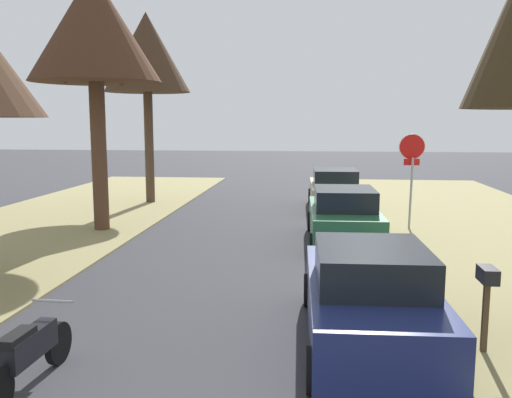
{
  "coord_description": "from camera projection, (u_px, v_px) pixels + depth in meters",
  "views": [
    {
      "loc": [
        1.6,
        -1.83,
        3.41
      ],
      "look_at": [
        0.27,
        10.68,
        1.6
      ],
      "focal_mm": 38.27,
      "sensor_mm": 36.0,
      "label": 1
    }
  ],
  "objects": [
    {
      "name": "parked_sedan_tan",
      "position": [
        334.0,
        191.0,
        21.05
      ],
      "size": [
        2.05,
        4.45,
        1.57
      ],
      "color": "tan",
      "rests_on": "ground"
    },
    {
      "name": "parked_sedan_green",
      "position": [
        344.0,
        218.0,
        15.21
      ],
      "size": [
        2.05,
        4.45,
        1.57
      ],
      "color": "#28663D",
      "rests_on": "ground"
    },
    {
      "name": "curbside_mailbox",
      "position": [
        487.0,
        285.0,
        7.88
      ],
      "size": [
        0.22,
        0.44,
        1.27
      ],
      "color": "brown",
      "rests_on": "grass_verge_right"
    },
    {
      "name": "parked_sedan_navy",
      "position": [
        369.0,
        299.0,
        8.31
      ],
      "size": [
        2.05,
        4.45,
        1.57
      ],
      "color": "navy",
      "rests_on": "ground"
    },
    {
      "name": "street_tree_left_far",
      "position": [
        147.0,
        54.0,
        21.92
      ],
      "size": [
        3.45,
        3.45,
        7.67
      ],
      "color": "#4E3A2A",
      "rests_on": "grass_verge_left"
    },
    {
      "name": "stop_sign_far",
      "position": [
        412.0,
        160.0,
        16.89
      ],
      "size": [
        0.81,
        0.33,
        2.97
      ],
      "color": "#9EA0A5",
      "rests_on": "grass_verge_right"
    },
    {
      "name": "street_tree_left_mid_b",
      "position": [
        94.0,
        29.0,
        16.22
      ],
      "size": [
        3.93,
        3.93,
        7.76
      ],
      "color": "brown",
      "rests_on": "grass_verge_left"
    },
    {
      "name": "parked_motorcycle",
      "position": [
        29.0,
        353.0,
        6.94
      ],
      "size": [
        0.6,
        2.05,
        0.97
      ],
      "color": "black",
      "rests_on": "ground"
    }
  ]
}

